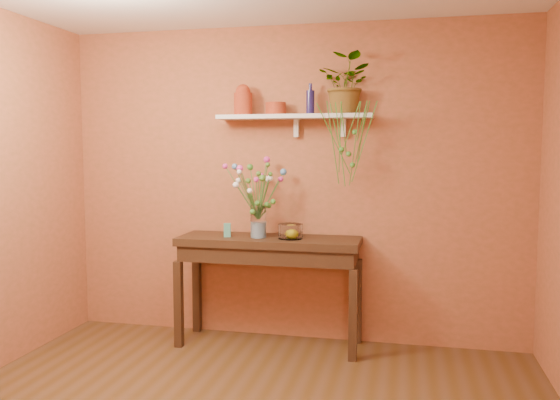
% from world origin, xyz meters
% --- Properties ---
extents(room, '(4.04, 4.04, 2.70)m').
position_xyz_m(room, '(0.00, 0.00, 1.35)').
color(room, brown).
rests_on(room, ground).
extents(sideboard, '(1.51, 0.49, 0.92)m').
position_xyz_m(sideboard, '(-0.14, 1.74, 0.79)').
color(sideboard, '#3C2615').
rests_on(sideboard, ground).
extents(wall_shelf, '(1.30, 0.24, 0.19)m').
position_xyz_m(wall_shelf, '(0.06, 1.87, 1.92)').
color(wall_shelf, white).
rests_on(wall_shelf, room).
extents(terracotta_jug, '(0.19, 0.19, 0.26)m').
position_xyz_m(terracotta_jug, '(-0.39, 1.85, 2.06)').
color(terracotta_jug, '#A7361B').
rests_on(terracotta_jug, wall_shelf).
extents(terracotta_pot, '(0.18, 0.18, 0.10)m').
position_xyz_m(terracotta_pot, '(-0.11, 1.89, 1.99)').
color(terracotta_pot, '#A7361B').
rests_on(terracotta_pot, wall_shelf).
extents(blue_bottle, '(0.09, 0.09, 0.25)m').
position_xyz_m(blue_bottle, '(0.18, 1.89, 2.04)').
color(blue_bottle, '#1B1545').
rests_on(blue_bottle, wall_shelf).
extents(spider_plant, '(0.53, 0.50, 0.48)m').
position_xyz_m(spider_plant, '(0.48, 1.90, 2.18)').
color(spider_plant, '#3F7F29').
rests_on(spider_plant, wall_shelf).
extents(plant_fronds, '(0.49, 0.32, 0.67)m').
position_xyz_m(plant_fronds, '(0.52, 1.73, 1.69)').
color(plant_fronds, '#3F7F29').
rests_on(plant_fronds, wall_shelf).
extents(glass_vase, '(0.13, 0.13, 0.27)m').
position_xyz_m(glass_vase, '(-0.22, 1.70, 1.03)').
color(glass_vase, white).
rests_on(glass_vase, sideboard).
extents(bouquet, '(0.53, 0.54, 0.52)m').
position_xyz_m(bouquet, '(-0.23, 1.71, 1.38)').
color(bouquet, '#386B28').
rests_on(bouquet, glass_vase).
extents(glass_bowl, '(0.20, 0.20, 0.12)m').
position_xyz_m(glass_bowl, '(0.05, 1.70, 0.98)').
color(glass_bowl, white).
rests_on(glass_bowl, sideboard).
extents(lemon, '(0.08, 0.08, 0.08)m').
position_xyz_m(lemon, '(0.06, 1.70, 0.96)').
color(lemon, yellow).
rests_on(lemon, glass_bowl).
extents(carton, '(0.07, 0.05, 0.11)m').
position_xyz_m(carton, '(-0.48, 1.68, 0.98)').
color(carton, teal).
rests_on(carton, sideboard).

